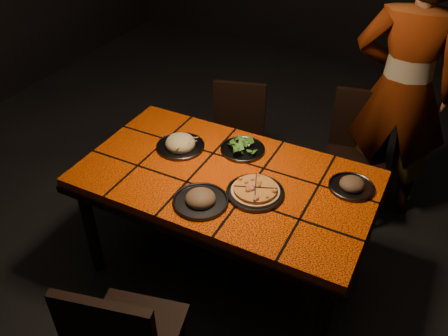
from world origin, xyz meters
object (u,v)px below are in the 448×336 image
at_px(diner, 402,91).
at_px(plate_pizza, 255,191).
at_px(dining_table, 226,186).
at_px(plate_pasta, 180,144).
at_px(chair_far_right, 357,147).
at_px(chair_far_left, 237,133).

bearing_deg(diner, plate_pizza, 60.85).
height_order(dining_table, plate_pasta, plate_pasta).
height_order(chair_far_right, plate_pasta, chair_far_right).
xyz_separation_m(dining_table, chair_far_left, (-0.31, 0.79, -0.19)).
bearing_deg(chair_far_right, plate_pizza, -117.94).
height_order(chair_far_right, plate_pizza, chair_far_right).
relative_size(chair_far_left, plate_pizza, 2.52).
bearing_deg(chair_far_left, plate_pasta, -110.55).
distance_m(chair_far_right, plate_pizza, 1.12).
bearing_deg(chair_far_left, diner, 0.01).
xyz_separation_m(dining_table, diner, (0.70, 1.10, 0.25)).
relative_size(chair_far_right, plate_pizza, 2.67).
bearing_deg(plate_pizza, diner, 67.15).
distance_m(dining_table, chair_far_right, 1.11).
distance_m(dining_table, plate_pizza, 0.24).
bearing_deg(plate_pasta, chair_far_left, 86.15).
distance_m(chair_far_left, diner, 1.15).
bearing_deg(dining_table, chair_far_left, 111.61).
xyz_separation_m(chair_far_right, plate_pasta, (-0.88, -0.86, 0.27)).
bearing_deg(diner, dining_table, 51.12).
height_order(chair_far_right, diner, diner).
bearing_deg(chair_far_left, chair_far_right, -4.48).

